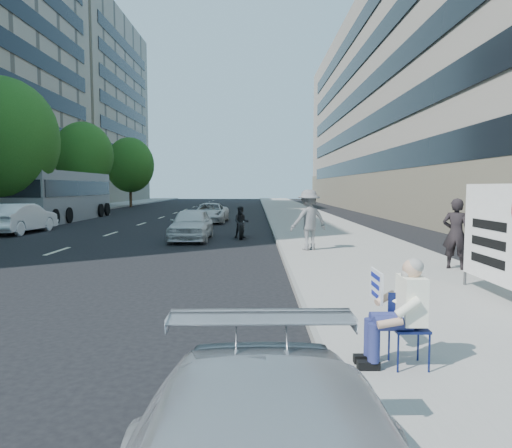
{
  "coord_description": "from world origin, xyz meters",
  "views": [
    {
      "loc": [
        0.57,
        -8.13,
        2.29
      ],
      "look_at": [
        0.58,
        2.2,
        1.45
      ],
      "focal_mm": 32.0,
      "sensor_mm": 36.0,
      "label": 1
    }
  ],
  "objects_px": {
    "white_sedan_mid": "(21,218)",
    "bus": "(64,196)",
    "seated_protester": "(399,306)",
    "white_sedan_far": "(210,213)",
    "white_sedan_near": "(191,224)",
    "motorcycle": "(241,224)",
    "jogger": "(309,220)",
    "pedestrian_woman": "(456,234)",
    "protest_banner": "(504,235)"
  },
  "relations": [
    {
      "from": "seated_protester",
      "to": "bus",
      "type": "distance_m",
      "value": 29.99
    },
    {
      "from": "white_sedan_near",
      "to": "pedestrian_woman",
      "type": "bearing_deg",
      "value": -44.14
    },
    {
      "from": "seated_protester",
      "to": "white_sedan_far",
      "type": "bearing_deg",
      "value": 100.94
    },
    {
      "from": "jogger",
      "to": "protest_banner",
      "type": "height_order",
      "value": "protest_banner"
    },
    {
      "from": "jogger",
      "to": "pedestrian_woman",
      "type": "bearing_deg",
      "value": 111.27
    },
    {
      "from": "white_sedan_mid",
      "to": "motorcycle",
      "type": "xyz_separation_m",
      "value": [
        11.0,
        -2.22,
        -0.1
      ]
    },
    {
      "from": "jogger",
      "to": "white_sedan_near",
      "type": "xyz_separation_m",
      "value": [
        -4.56,
        4.09,
        -0.48
      ]
    },
    {
      "from": "motorcycle",
      "to": "pedestrian_woman",
      "type": "bearing_deg",
      "value": -55.16
    },
    {
      "from": "white_sedan_near",
      "to": "white_sedan_far",
      "type": "bearing_deg",
      "value": 90.76
    },
    {
      "from": "pedestrian_woman",
      "to": "white_sedan_far",
      "type": "xyz_separation_m",
      "value": [
        -8.14,
        17.47,
        -0.45
      ]
    },
    {
      "from": "seated_protester",
      "to": "white_sedan_mid",
      "type": "xyz_separation_m",
      "value": [
        -13.35,
        17.23,
        -0.14
      ]
    },
    {
      "from": "pedestrian_woman",
      "to": "white_sedan_mid",
      "type": "height_order",
      "value": "pedestrian_woman"
    },
    {
      "from": "motorcycle",
      "to": "white_sedan_far",
      "type": "bearing_deg",
      "value": 104.61
    },
    {
      "from": "protest_banner",
      "to": "motorcycle",
      "type": "height_order",
      "value": "protest_banner"
    },
    {
      "from": "white_sedan_far",
      "to": "bus",
      "type": "height_order",
      "value": "bus"
    },
    {
      "from": "pedestrian_woman",
      "to": "bus",
      "type": "distance_m",
      "value": 26.84
    },
    {
      "from": "jogger",
      "to": "bus",
      "type": "xyz_separation_m",
      "value": [
        -14.95,
        15.95,
        0.46
      ]
    },
    {
      "from": "seated_protester",
      "to": "jogger",
      "type": "xyz_separation_m",
      "value": [
        0.09,
        10.09,
        0.3
      ]
    },
    {
      "from": "seated_protester",
      "to": "white_sedan_far",
      "type": "height_order",
      "value": "seated_protester"
    },
    {
      "from": "pedestrian_woman",
      "to": "motorcycle",
      "type": "distance_m",
      "value": 10.36
    },
    {
      "from": "jogger",
      "to": "protest_banner",
      "type": "distance_m",
      "value": 7.6
    },
    {
      "from": "protest_banner",
      "to": "white_sedan_far",
      "type": "relative_size",
      "value": 0.68
    },
    {
      "from": "pedestrian_woman",
      "to": "protest_banner",
      "type": "bearing_deg",
      "value": 113.09
    },
    {
      "from": "bus",
      "to": "jogger",
      "type": "bearing_deg",
      "value": -47.49
    },
    {
      "from": "jogger",
      "to": "white_sedan_mid",
      "type": "distance_m",
      "value": 15.22
    },
    {
      "from": "bus",
      "to": "white_sedan_near",
      "type": "bearing_deg",
      "value": -49.42
    },
    {
      "from": "seated_protester",
      "to": "bus",
      "type": "height_order",
      "value": "bus"
    },
    {
      "from": "seated_protester",
      "to": "white_sedan_near",
      "type": "distance_m",
      "value": 14.87
    },
    {
      "from": "white_sedan_near",
      "to": "motorcycle",
      "type": "height_order",
      "value": "motorcycle"
    },
    {
      "from": "seated_protester",
      "to": "bus",
      "type": "xyz_separation_m",
      "value": [
        -14.86,
        26.04,
        0.76
      ]
    },
    {
      "from": "motorcycle",
      "to": "bus",
      "type": "xyz_separation_m",
      "value": [
        -12.51,
        11.04,
        1.0
      ]
    },
    {
      "from": "jogger",
      "to": "pedestrian_woman",
      "type": "relative_size",
      "value": 1.11
    },
    {
      "from": "seated_protester",
      "to": "white_sedan_far",
      "type": "relative_size",
      "value": 0.29
    },
    {
      "from": "protest_banner",
      "to": "white_sedan_near",
      "type": "distance_m",
      "value": 13.38
    },
    {
      "from": "protest_banner",
      "to": "motorcycle",
      "type": "xyz_separation_m",
      "value": [
        -5.21,
        12.0,
        -0.76
      ]
    },
    {
      "from": "jogger",
      "to": "motorcycle",
      "type": "bearing_deg",
      "value": -85.77
    },
    {
      "from": "jogger",
      "to": "white_sedan_far",
      "type": "distance_m",
      "value": 14.65
    },
    {
      "from": "jogger",
      "to": "seated_protester",
      "type": "bearing_deg",
      "value": 67.3
    },
    {
      "from": "white_sedan_near",
      "to": "seated_protester",
      "type": "bearing_deg",
      "value": -72.65
    },
    {
      "from": "seated_protester",
      "to": "white_sedan_mid",
      "type": "height_order",
      "value": "white_sedan_mid"
    },
    {
      "from": "white_sedan_mid",
      "to": "white_sedan_far",
      "type": "xyz_separation_m",
      "value": [
        8.72,
        6.72,
        -0.11
      ]
    },
    {
      "from": "jogger",
      "to": "white_sedan_near",
      "type": "relative_size",
      "value": 0.5
    },
    {
      "from": "seated_protester",
      "to": "motorcycle",
      "type": "height_order",
      "value": "seated_protester"
    },
    {
      "from": "pedestrian_woman",
      "to": "bus",
      "type": "xyz_separation_m",
      "value": [
        -18.37,
        19.56,
        0.56
      ]
    },
    {
      "from": "white_sedan_near",
      "to": "white_sedan_far",
      "type": "relative_size",
      "value": 0.91
    },
    {
      "from": "protest_banner",
      "to": "white_sedan_mid",
      "type": "height_order",
      "value": "protest_banner"
    },
    {
      "from": "seated_protester",
      "to": "white_sedan_near",
      "type": "relative_size",
      "value": 0.32
    },
    {
      "from": "white_sedan_mid",
      "to": "bus",
      "type": "distance_m",
      "value": 8.99
    },
    {
      "from": "white_sedan_near",
      "to": "motorcycle",
      "type": "bearing_deg",
      "value": 21.05
    },
    {
      "from": "white_sedan_far",
      "to": "jogger",
      "type": "bearing_deg",
      "value": -69.19
    }
  ]
}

